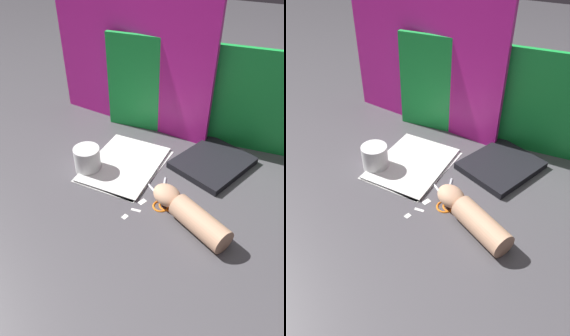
% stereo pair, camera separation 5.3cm
% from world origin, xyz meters
% --- Properties ---
extents(ground_plane, '(6.00, 6.00, 0.00)m').
position_xyz_m(ground_plane, '(0.00, 0.00, 0.00)').
color(ground_plane, '#4C494F').
extents(backdrop_panel_left, '(0.69, 0.10, 0.59)m').
position_xyz_m(backdrop_panel_left, '(-0.21, 0.39, 0.29)').
color(backdrop_panel_left, '#D81E9E').
rests_on(backdrop_panel_left, ground_plane).
extents(backdrop_panel_center, '(0.88, 0.08, 0.38)m').
position_xyz_m(backdrop_panel_center, '(0.14, 0.39, 0.19)').
color(backdrop_panel_center, green).
rests_on(backdrop_panel_center, ground_plane).
extents(paper_stack, '(0.26, 0.33, 0.01)m').
position_xyz_m(paper_stack, '(-0.10, 0.10, 0.00)').
color(paper_stack, white).
rests_on(paper_stack, ground_plane).
extents(book_closed, '(0.30, 0.32, 0.02)m').
position_xyz_m(book_closed, '(0.19, 0.23, 0.01)').
color(book_closed, black).
rests_on(book_closed, ground_plane).
extents(scissors, '(0.15, 0.17, 0.01)m').
position_xyz_m(scissors, '(0.09, -0.01, 0.00)').
color(scissors, silver).
rests_on(scissors, ground_plane).
extents(hand_forearm, '(0.29, 0.20, 0.07)m').
position_xyz_m(hand_forearm, '(0.20, -0.07, 0.04)').
color(hand_forearm, tan).
rests_on(hand_forearm, ground_plane).
extents(paper_scrap_near, '(0.03, 0.01, 0.00)m').
position_xyz_m(paper_scrap_near, '(0.03, -0.09, 0.00)').
color(paper_scrap_near, white).
rests_on(paper_scrap_near, ground_plane).
extents(paper_scrap_mid, '(0.02, 0.02, 0.00)m').
position_xyz_m(paper_scrap_mid, '(0.01, -0.12, 0.00)').
color(paper_scrap_mid, white).
rests_on(paper_scrap_mid, ground_plane).
extents(paper_scrap_far, '(0.03, 0.03, 0.00)m').
position_xyz_m(paper_scrap_far, '(0.04, -0.04, 0.00)').
color(paper_scrap_far, white).
rests_on(paper_scrap_far, ground_plane).
extents(mug, '(0.09, 0.09, 0.09)m').
position_xyz_m(mug, '(-0.21, 0.03, 0.05)').
color(mug, white).
rests_on(mug, ground_plane).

